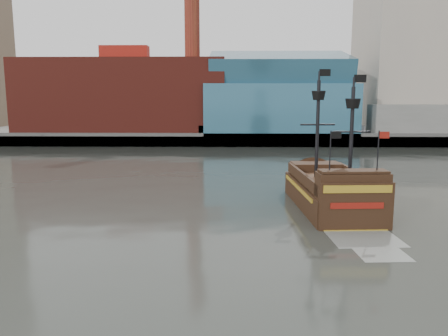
{
  "coord_description": "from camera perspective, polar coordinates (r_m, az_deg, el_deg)",
  "views": [
    {
      "loc": [
        0.43,
        -21.14,
        9.23
      ],
      "look_at": [
        -0.16,
        11.52,
        4.0
      ],
      "focal_mm": 35.0,
      "sensor_mm": 36.0,
      "label": 1
    }
  ],
  "objects": [
    {
      "name": "ground",
      "position": [
        23.07,
        -0.13,
        -14.49
      ],
      "size": [
        400.0,
        400.0,
        0.0
      ],
      "primitive_type": "plane",
      "color": "#242722",
      "rests_on": "ground"
    },
    {
      "name": "promenade_far",
      "position": [
        113.44,
        0.81,
        4.94
      ],
      "size": [
        220.0,
        60.0,
        2.0
      ],
      "primitive_type": "cube",
      "color": "slate",
      "rests_on": "ground"
    },
    {
      "name": "seawall",
      "position": [
        84.02,
        0.73,
        3.68
      ],
      "size": [
        220.0,
        1.0,
        2.6
      ],
      "primitive_type": "cube",
      "color": "#4C4C49",
      "rests_on": "ground"
    },
    {
      "name": "skyline",
      "position": [
        106.92,
        3.75,
        17.32
      ],
      "size": [
        149.0,
        45.0,
        62.0
      ],
      "color": "brown",
      "rests_on": "promenade_far"
    },
    {
      "name": "pirate_ship",
      "position": [
        38.01,
        13.8,
        -3.46
      ],
      "size": [
        6.07,
        17.01,
        12.54
      ],
      "rotation": [
        0.0,
        0.0,
        0.06
      ],
      "color": "black",
      "rests_on": "ground"
    }
  ]
}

